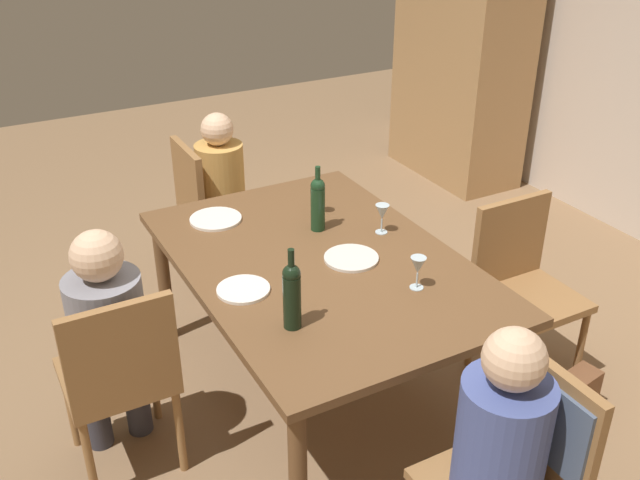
# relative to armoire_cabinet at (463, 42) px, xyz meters

# --- Properties ---
(ground_plane) EXTENTS (10.00, 10.00, 0.00)m
(ground_plane) POSITION_rel_armoire_cabinet_xyz_m (1.97, -2.34, -1.10)
(ground_plane) COLOR #846647
(armoire_cabinet) EXTENTS (1.18, 0.62, 2.18)m
(armoire_cabinet) POSITION_rel_armoire_cabinet_xyz_m (0.00, 0.00, 0.00)
(armoire_cabinet) COLOR #A87F51
(armoire_cabinet) RESTS_ON ground_plane
(dining_table) EXTENTS (1.74, 1.19, 0.76)m
(dining_table) POSITION_rel_armoire_cabinet_xyz_m (1.97, -2.34, -0.42)
(dining_table) COLOR brown
(dining_table) RESTS_ON ground_plane
(chair_left_end) EXTENTS (0.44, 0.44, 0.92)m
(chair_left_end) POSITION_rel_armoire_cabinet_xyz_m (0.72, -2.43, -0.56)
(chair_left_end) COLOR olive
(chair_left_end) RESTS_ON ground_plane
(chair_right_end) EXTENTS (0.44, 0.46, 0.92)m
(chair_right_end) POSITION_rel_armoire_cabinet_xyz_m (3.22, -2.22, -0.50)
(chair_right_end) COLOR olive
(chair_right_end) RESTS_ON ground_plane
(chair_near) EXTENTS (0.44, 0.44, 0.92)m
(chair_near) POSITION_rel_armoire_cabinet_xyz_m (2.06, -3.32, -0.56)
(chair_near) COLOR olive
(chair_near) RESTS_ON ground_plane
(chair_far_right) EXTENTS (0.44, 0.44, 0.92)m
(chair_far_right) POSITION_rel_armoire_cabinet_xyz_m (2.27, -1.37, -0.56)
(chair_far_right) COLOR olive
(chair_far_right) RESTS_ON ground_plane
(person_woman_host) EXTENTS (0.29, 0.33, 1.09)m
(person_woman_host) POSITION_rel_armoire_cabinet_xyz_m (0.72, -2.32, -0.46)
(person_woman_host) COLOR #33333D
(person_woman_host) RESTS_ON ground_plane
(person_man_bearded) EXTENTS (0.31, 0.35, 1.13)m
(person_man_bearded) POSITION_rel_armoire_cabinet_xyz_m (3.22, -2.37, -0.44)
(person_man_bearded) COLOR #33333D
(person_man_bearded) RESTS_ON ground_plane
(person_man_guest) EXTENTS (0.36, 0.31, 1.14)m
(person_man_guest) POSITION_rel_armoire_cabinet_xyz_m (1.94, -3.32, -0.44)
(person_man_guest) COLOR #33333D
(person_man_guest) RESTS_ON ground_plane
(wine_bottle_tall_green) EXTENTS (0.07, 0.07, 0.35)m
(wine_bottle_tall_green) POSITION_rel_armoire_cabinet_xyz_m (2.38, -2.69, -0.19)
(wine_bottle_tall_green) COLOR black
(wine_bottle_tall_green) RESTS_ON dining_table
(wine_bottle_dark_red) EXTENTS (0.07, 0.07, 0.33)m
(wine_bottle_dark_red) POSITION_rel_armoire_cabinet_xyz_m (1.70, -2.21, -0.19)
(wine_bottle_dark_red) COLOR #19381E
(wine_bottle_dark_red) RESTS_ON dining_table
(wine_glass_near_left) EXTENTS (0.07, 0.07, 0.15)m
(wine_glass_near_left) POSITION_rel_armoire_cabinet_xyz_m (2.38, -2.10, -0.24)
(wine_glass_near_left) COLOR silver
(wine_glass_near_left) RESTS_ON dining_table
(wine_glass_centre) EXTENTS (0.07, 0.07, 0.15)m
(wine_glass_centre) POSITION_rel_armoire_cabinet_xyz_m (1.54, -2.13, -0.24)
(wine_glass_centre) COLOR silver
(wine_glass_centre) RESTS_ON dining_table
(wine_glass_near_right) EXTENTS (0.07, 0.07, 0.15)m
(wine_glass_near_right) POSITION_rel_armoire_cabinet_xyz_m (1.88, -1.95, -0.24)
(wine_glass_near_right) COLOR silver
(wine_glass_near_right) RESTS_ON dining_table
(dinner_plate_host) EXTENTS (0.23, 0.23, 0.01)m
(dinner_plate_host) POSITION_rel_armoire_cabinet_xyz_m (2.05, -2.76, -0.33)
(dinner_plate_host) COLOR white
(dinner_plate_host) RESTS_ON dining_table
(dinner_plate_guest_left) EXTENTS (0.26, 0.26, 0.01)m
(dinner_plate_guest_left) POSITION_rel_armoire_cabinet_xyz_m (1.37, -2.62, -0.33)
(dinner_plate_guest_left) COLOR white
(dinner_plate_guest_left) RESTS_ON dining_table
(dinner_plate_guest_right) EXTENTS (0.25, 0.25, 0.01)m
(dinner_plate_guest_right) POSITION_rel_armoire_cabinet_xyz_m (2.04, -2.22, -0.33)
(dinner_plate_guest_right) COLOR silver
(dinner_plate_guest_right) RESTS_ON dining_table
(handbag) EXTENTS (0.17, 0.30, 0.22)m
(handbag) POSITION_rel_armoire_cabinet_xyz_m (2.71, -1.37, -0.99)
(handbag) COLOR brown
(handbag) RESTS_ON ground_plane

